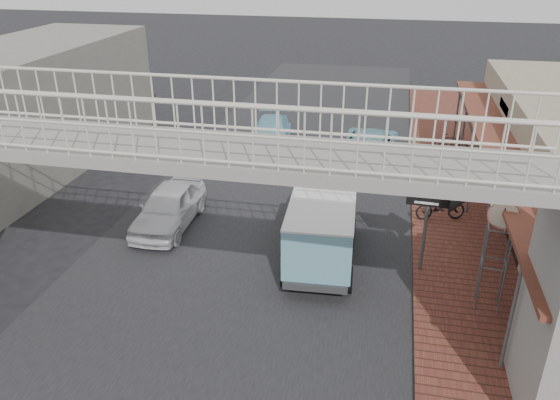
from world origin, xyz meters
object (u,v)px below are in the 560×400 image
at_px(angkot_van, 322,224).
at_px(motorcycle_far, 449,145).
at_px(street_clock, 503,218).
at_px(angkot_curb, 369,145).
at_px(motorcycle_near, 440,207).
at_px(white_hatchback, 169,207).
at_px(dark_sedan, 318,212).
at_px(arrow_sign, 458,196).
at_px(angkot_far, 271,133).

height_order(angkot_van, motorcycle_far, angkot_van).
height_order(motorcycle_far, street_clock, street_clock).
relative_size(angkot_curb, motorcycle_near, 2.95).
height_order(white_hatchback, street_clock, street_clock).
xyz_separation_m(dark_sedan, motorcycle_near, (4.01, 1.57, -0.18)).
relative_size(angkot_curb, angkot_van, 1.16).
height_order(dark_sedan, arrow_sign, arrow_sign).
bearing_deg(arrow_sign, street_clock, -53.96).
relative_size(angkot_far, motorcycle_near, 2.53).
distance_m(angkot_far, street_clock, 14.25).
xyz_separation_m(dark_sedan, angkot_curb, (1.23, 7.05, -0.03)).
relative_size(dark_sedan, arrow_sign, 1.46).
relative_size(motorcycle_near, motorcycle_far, 1.01).
distance_m(dark_sedan, angkot_far, 8.72).
relative_size(angkot_van, motorcycle_far, 2.57).
height_order(angkot_van, arrow_sign, arrow_sign).
bearing_deg(motorcycle_near, street_clock, 175.26).
distance_m(motorcycle_far, street_clock, 11.61).
bearing_deg(motorcycle_far, arrow_sign, 170.90).
xyz_separation_m(white_hatchback, dark_sedan, (5.01, 0.60, 0.05)).
distance_m(white_hatchback, arrow_sign, 9.33).
relative_size(white_hatchback, arrow_sign, 1.32).
distance_m(white_hatchback, dark_sedan, 5.04).
bearing_deg(angkot_far, arrow_sign, -60.69).
bearing_deg(arrow_sign, dark_sedan, 158.17).
distance_m(white_hatchback, angkot_curb, 9.87).
xyz_separation_m(angkot_curb, arrow_sign, (2.81, -8.94, 1.86)).
distance_m(white_hatchback, angkot_far, 8.76).
bearing_deg(white_hatchback, angkot_far, 78.42).
bearing_deg(street_clock, angkot_van, 170.54).
relative_size(angkot_far, motorcycle_far, 2.56).
height_order(angkot_far, motorcycle_far, angkot_far).
bearing_deg(angkot_van, street_clock, -20.07).
relative_size(angkot_van, arrow_sign, 1.42).
xyz_separation_m(angkot_far, arrow_sign, (7.48, -9.91, 1.93)).
distance_m(angkot_far, angkot_van, 10.69).
distance_m(angkot_curb, angkot_van, 9.06).
bearing_deg(dark_sedan, arrow_sign, -25.23).
relative_size(dark_sedan, motorcycle_near, 2.60).
bearing_deg(motorcycle_far, angkot_far, 85.43).
bearing_deg(street_clock, angkot_far, 133.67).
bearing_deg(street_clock, arrow_sign, 129.97).
bearing_deg(angkot_curb, angkot_van, 87.34).
height_order(angkot_van, motorcycle_near, angkot_van).
xyz_separation_m(white_hatchback, arrow_sign, (9.05, -1.29, 1.88)).
bearing_deg(white_hatchback, dark_sedan, 5.61).
bearing_deg(angkot_curb, motorcycle_near, 119.66).
height_order(white_hatchback, dark_sedan, dark_sedan).
xyz_separation_m(motorcycle_near, arrow_sign, (0.04, -3.46, 2.01)).
relative_size(white_hatchback, street_clock, 1.30).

